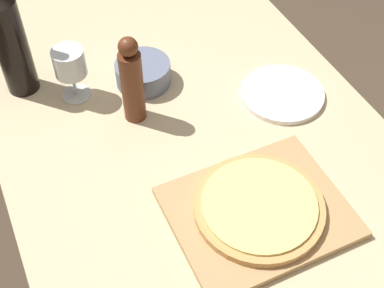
# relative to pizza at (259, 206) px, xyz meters

# --- Properties ---
(dining_table) EXTENTS (0.90, 1.75, 0.73)m
(dining_table) POSITION_rel_pizza_xyz_m (-0.03, 0.20, -0.11)
(dining_table) COLOR #CCB78E
(dining_table) RESTS_ON ground_plane
(cutting_board) EXTENTS (0.36, 0.29, 0.02)m
(cutting_board) POSITION_rel_pizza_xyz_m (0.00, 0.00, -0.02)
(cutting_board) COLOR tan
(cutting_board) RESTS_ON dining_table
(pizza) EXTENTS (0.27, 0.27, 0.02)m
(pizza) POSITION_rel_pizza_xyz_m (0.00, 0.00, 0.00)
(pizza) COLOR tan
(pizza) RESTS_ON cutting_board
(wine_bottle) EXTENTS (0.08, 0.08, 0.38)m
(wine_bottle) POSITION_rel_pizza_xyz_m (-0.36, 0.60, 0.12)
(wine_bottle) COLOR black
(wine_bottle) RESTS_ON dining_table
(pepper_mill) EXTENTS (0.05, 0.05, 0.24)m
(pepper_mill) POSITION_rel_pizza_xyz_m (-0.13, 0.38, 0.08)
(pepper_mill) COLOR #5B2D19
(pepper_mill) RESTS_ON dining_table
(wine_glass) EXTENTS (0.08, 0.08, 0.14)m
(wine_glass) POSITION_rel_pizza_xyz_m (-0.24, 0.51, 0.07)
(wine_glass) COLOR silver
(wine_glass) RESTS_ON dining_table
(small_bowl) EXTENTS (0.14, 0.14, 0.06)m
(small_bowl) POSITION_rel_pizza_xyz_m (-0.07, 0.49, 0.00)
(small_bowl) COLOR slate
(small_bowl) RESTS_ON dining_table
(dinner_plate) EXTENTS (0.21, 0.21, 0.01)m
(dinner_plate) POSITION_rel_pizza_xyz_m (0.24, 0.29, -0.02)
(dinner_plate) COLOR white
(dinner_plate) RESTS_ON dining_table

